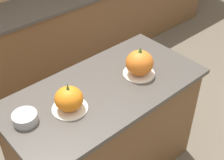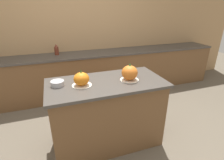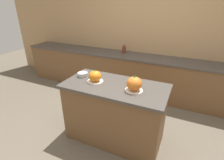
# 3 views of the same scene
# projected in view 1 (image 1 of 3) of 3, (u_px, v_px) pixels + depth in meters

# --- Properties ---
(kitchen_island) EXTENTS (1.45, 0.72, 0.92)m
(kitchen_island) POSITION_uv_depth(u_px,v_px,m) (106.00, 133.00, 2.43)
(kitchen_island) COLOR brown
(kitchen_island) RESTS_ON ground_plane
(back_counter) EXTENTS (6.00, 0.60, 0.89)m
(back_counter) POSITION_uv_depth(u_px,v_px,m) (12.00, 54.00, 3.35)
(back_counter) COLOR brown
(back_counter) RESTS_ON ground_plane
(pumpkin_cake_left) EXTENTS (0.23, 0.23, 0.20)m
(pumpkin_cake_left) POSITION_uv_depth(u_px,v_px,m) (69.00, 99.00, 1.93)
(pumpkin_cake_left) COLOR silver
(pumpkin_cake_left) RESTS_ON kitchen_island
(pumpkin_cake_right) EXTENTS (0.23, 0.23, 0.23)m
(pumpkin_cake_right) POSITION_uv_depth(u_px,v_px,m) (139.00, 63.00, 2.21)
(pumpkin_cake_right) COLOR silver
(pumpkin_cake_right) RESTS_ON kitchen_island
(mixing_bowl) EXTENTS (0.15, 0.15, 0.06)m
(mixing_bowl) POSITION_uv_depth(u_px,v_px,m) (25.00, 118.00, 1.87)
(mixing_bowl) COLOR #ADADB2
(mixing_bowl) RESTS_ON kitchen_island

